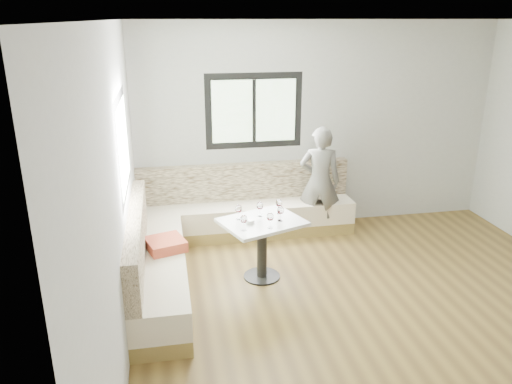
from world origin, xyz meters
TOP-DOWN VIEW (x-y plane):
  - room at (-0.08, 0.08)m, footprint 5.01×5.01m
  - banquette at (-1.59, 1.63)m, footprint 2.90×2.80m
  - table at (-1.08, 1.01)m, footprint 1.03×0.92m
  - person at (-0.08, 2.10)m, footprint 0.62×0.50m
  - olive_ramekin at (-1.23, 0.96)m, footprint 0.10×0.10m
  - wine_glass_a at (-1.32, 0.79)m, footprint 0.08×0.08m
  - wine_glass_b at (-1.04, 0.80)m, footprint 0.08×0.08m
  - wine_glass_c at (-0.89, 0.96)m, footprint 0.08×0.08m
  - wine_glass_d at (-1.08, 1.14)m, footprint 0.08×0.08m
  - wine_glass_e at (-0.85, 1.19)m, footprint 0.08×0.08m
  - wine_glass_f at (-1.33, 1.09)m, footprint 0.08×0.08m

SIDE VIEW (x-z plane):
  - banquette at x=-1.59m, z-range -0.14..0.81m
  - table at x=-1.08m, z-range 0.17..0.88m
  - olive_ramekin at x=-1.23m, z-range 0.70..0.74m
  - person at x=-0.08m, z-range 0.00..1.49m
  - wine_glass_a at x=-1.32m, z-range 0.74..0.91m
  - wine_glass_b at x=-1.04m, z-range 0.74..0.91m
  - wine_glass_c at x=-0.89m, z-range 0.74..0.91m
  - wine_glass_d at x=-1.08m, z-range 0.74..0.91m
  - wine_glass_e at x=-0.85m, z-range 0.74..0.91m
  - wine_glass_f at x=-1.33m, z-range 0.74..0.91m
  - room at x=-0.08m, z-range 0.01..2.82m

